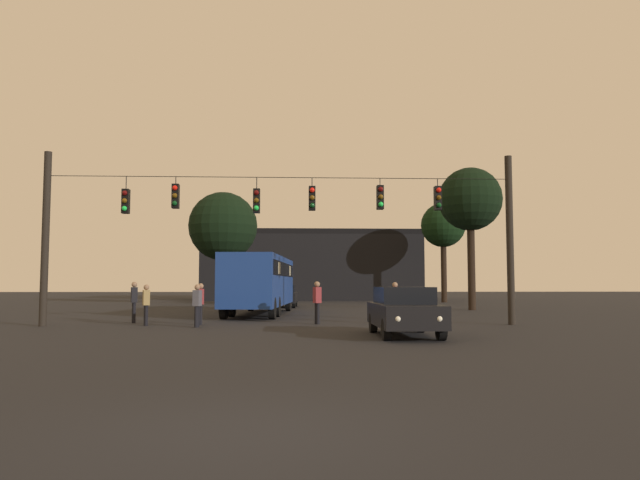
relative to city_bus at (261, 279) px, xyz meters
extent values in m
plane|color=black|center=(1.27, -0.31, -1.87)|extent=(168.00, 168.00, 0.00)
cylinder|color=black|center=(-7.81, -8.23, 1.50)|extent=(0.28, 0.28, 6.74)
cylinder|color=black|center=(10.35, -8.23, 1.50)|extent=(0.28, 0.28, 6.74)
cylinder|color=black|center=(1.27, -8.23, 3.93)|extent=(18.16, 0.02, 0.02)
cylinder|color=black|center=(-4.79, -8.23, 3.67)|extent=(0.03, 0.03, 0.50)
cube|color=black|center=(-4.79, -8.23, 2.95)|extent=(0.26, 0.32, 0.95)
sphere|color=#510A0A|center=(-4.79, -8.41, 3.25)|extent=(0.20, 0.20, 0.20)
sphere|color=#5B3D0C|center=(-4.79, -8.41, 2.95)|extent=(0.20, 0.20, 0.20)
sphere|color=#1EE04C|center=(-4.79, -8.41, 2.65)|extent=(0.20, 0.20, 0.20)
cylinder|color=black|center=(-2.87, -8.23, 3.78)|extent=(0.03, 0.03, 0.29)
cube|color=black|center=(-2.87, -8.23, 3.16)|extent=(0.26, 0.32, 0.95)
sphere|color=red|center=(-2.87, -8.41, 3.46)|extent=(0.20, 0.20, 0.20)
sphere|color=#5B3D0C|center=(-2.87, -8.41, 3.16)|extent=(0.20, 0.20, 0.20)
sphere|color=#0C4219|center=(-2.87, -8.41, 2.86)|extent=(0.20, 0.20, 0.20)
cylinder|color=black|center=(0.28, -8.23, 3.70)|extent=(0.03, 0.03, 0.45)
cube|color=black|center=(0.28, -8.23, 2.99)|extent=(0.26, 0.32, 0.95)
sphere|color=#510A0A|center=(0.28, -8.41, 3.29)|extent=(0.20, 0.20, 0.20)
sphere|color=#5B3D0C|center=(0.28, -8.41, 2.99)|extent=(0.20, 0.20, 0.20)
sphere|color=#1EE04C|center=(0.28, -8.41, 2.69)|extent=(0.20, 0.20, 0.20)
cylinder|color=black|center=(2.46, -8.23, 3.75)|extent=(0.03, 0.03, 0.34)
cube|color=black|center=(2.46, -8.23, 3.11)|extent=(0.26, 0.32, 0.95)
sphere|color=red|center=(2.46, -8.41, 3.41)|extent=(0.20, 0.20, 0.20)
sphere|color=#5B3D0C|center=(2.46, -8.41, 3.11)|extent=(0.20, 0.20, 0.20)
sphere|color=#0C4219|center=(2.46, -8.41, 2.81)|extent=(0.20, 0.20, 0.20)
cylinder|color=black|center=(5.16, -8.23, 3.78)|extent=(0.03, 0.03, 0.28)
cube|color=black|center=(5.16, -8.23, 3.16)|extent=(0.26, 0.32, 0.95)
sphere|color=#510A0A|center=(5.16, -8.41, 3.46)|extent=(0.20, 0.20, 0.20)
sphere|color=#5B3D0C|center=(5.16, -8.41, 3.16)|extent=(0.20, 0.20, 0.20)
sphere|color=#1EE04C|center=(5.16, -8.41, 2.86)|extent=(0.20, 0.20, 0.20)
cylinder|color=black|center=(7.47, -8.23, 3.77)|extent=(0.03, 0.03, 0.30)
cube|color=black|center=(7.47, -8.23, 3.15)|extent=(0.26, 0.32, 0.95)
sphere|color=red|center=(7.47, -8.41, 3.45)|extent=(0.20, 0.20, 0.20)
sphere|color=#5B3D0C|center=(7.47, -8.41, 3.15)|extent=(0.20, 0.20, 0.20)
sphere|color=#0C4219|center=(7.47, -8.41, 2.85)|extent=(0.20, 0.20, 0.20)
cube|color=navy|center=(0.00, 0.01, -0.12)|extent=(3.36, 11.16, 2.50)
cube|color=black|center=(0.00, 0.01, 0.49)|extent=(3.35, 10.51, 0.70)
cylinder|color=black|center=(-0.79, 4.04, -1.37)|extent=(0.36, 1.02, 1.00)
cylinder|color=black|center=(1.42, 3.87, -1.37)|extent=(0.36, 1.02, 1.00)
cylinder|color=black|center=(-1.28, -2.10, -1.37)|extent=(0.36, 1.02, 1.00)
cylinder|color=black|center=(0.93, -2.27, -1.37)|extent=(0.36, 1.02, 1.00)
cylinder|color=black|center=(-1.44, -4.07, -1.37)|extent=(0.36, 1.02, 1.00)
cylinder|color=black|center=(0.78, -4.25, -1.37)|extent=(0.36, 1.02, 1.00)
cube|color=beige|center=(0.26, 3.30, 0.49)|extent=(2.62, 1.00, 0.56)
cube|color=beige|center=(-0.22, -2.73, 0.49)|extent=(2.62, 1.00, 0.56)
cube|color=black|center=(5.18, -13.09, -1.21)|extent=(1.81, 4.30, 0.68)
cube|color=black|center=(5.18, -12.94, -0.61)|extent=(1.59, 2.32, 0.52)
cylinder|color=black|center=(5.97, -14.51, -1.55)|extent=(0.22, 0.64, 0.64)
cylinder|color=black|center=(4.39, -14.51, -1.55)|extent=(0.22, 0.64, 0.64)
cylinder|color=black|center=(5.97, -11.67, -1.55)|extent=(0.22, 0.64, 0.64)
cylinder|color=black|center=(4.39, -11.67, -1.55)|extent=(0.22, 0.64, 0.64)
sphere|color=white|center=(5.75, -15.19, -1.21)|extent=(0.18, 0.18, 0.18)
sphere|color=white|center=(4.60, -15.19, -1.21)|extent=(0.18, 0.18, 0.18)
cube|color=black|center=(1.02, 9.49, -1.21)|extent=(2.00, 4.38, 0.68)
cube|color=black|center=(1.01, 9.34, -0.61)|extent=(1.69, 2.39, 0.52)
cylinder|color=black|center=(0.30, 10.95, -1.55)|extent=(0.25, 0.65, 0.64)
cylinder|color=black|center=(1.88, 10.87, -1.55)|extent=(0.25, 0.65, 0.64)
cylinder|color=black|center=(0.17, 8.11, -1.55)|extent=(0.25, 0.65, 0.64)
cylinder|color=black|center=(1.74, 8.04, -1.55)|extent=(0.25, 0.65, 0.64)
sphere|color=white|center=(0.55, 11.62, -1.21)|extent=(0.18, 0.18, 0.18)
sphere|color=white|center=(1.70, 11.56, -1.21)|extent=(0.18, 0.18, 0.18)
cylinder|color=black|center=(-1.82, -9.02, -1.47)|extent=(0.14, 0.14, 0.79)
cylinder|color=black|center=(-1.85, -9.17, -1.47)|extent=(0.14, 0.14, 0.79)
cube|color=#4C4C56|center=(-1.84, -9.09, -0.78)|extent=(0.31, 0.40, 0.59)
sphere|color=#8C6B51|center=(-1.84, -9.09, -0.38)|extent=(0.21, 0.21, 0.21)
cylinder|color=black|center=(-4.83, -6.50, -1.45)|extent=(0.14, 0.14, 0.84)
cylinder|color=black|center=(-4.89, -6.35, -1.45)|extent=(0.14, 0.14, 0.84)
cube|color=black|center=(-4.86, -6.43, -0.71)|extent=(0.35, 0.42, 0.63)
sphere|color=#8C6B51|center=(-4.86, -6.43, -0.28)|extent=(0.23, 0.23, 0.23)
cylinder|color=black|center=(-3.95, -8.09, -1.47)|extent=(0.14, 0.14, 0.78)
cylinder|color=black|center=(-4.01, -7.94, -1.47)|extent=(0.14, 0.14, 0.78)
cube|color=#997F4C|center=(-3.98, -8.01, -0.79)|extent=(0.35, 0.42, 0.59)
sphere|color=#8C6B51|center=(-3.98, -8.01, -0.39)|extent=(0.21, 0.21, 0.21)
cylinder|color=black|center=(2.71, -7.59, -1.44)|extent=(0.14, 0.14, 0.85)
cylinder|color=black|center=(2.66, -7.44, -1.44)|extent=(0.14, 0.14, 0.85)
cube|color=maroon|center=(2.69, -7.51, -0.70)|extent=(0.34, 0.42, 0.63)
sphere|color=#8C6B51|center=(2.69, -7.51, -0.27)|extent=(0.23, 0.23, 0.23)
cylinder|color=black|center=(-1.94, -7.64, -1.46)|extent=(0.14, 0.14, 0.81)
cylinder|color=black|center=(-1.91, -7.80, -1.46)|extent=(0.14, 0.14, 0.81)
cube|color=maroon|center=(-1.92, -7.72, -0.75)|extent=(0.31, 0.40, 0.61)
sphere|color=#8C6B51|center=(-1.92, -7.72, -0.34)|extent=(0.22, 0.22, 0.22)
cylinder|color=black|center=(5.85, -7.67, -1.45)|extent=(0.14, 0.14, 0.83)
cylinder|color=black|center=(5.81, -7.51, -1.45)|extent=(0.14, 0.14, 0.83)
cube|color=maroon|center=(5.83, -7.59, -0.72)|extent=(0.33, 0.41, 0.62)
sphere|color=#8C6B51|center=(5.83, -7.59, -0.30)|extent=(0.23, 0.23, 0.23)
cube|color=black|center=(3.50, 30.28, 1.28)|extent=(21.09, 12.55, 6.28)
cube|color=black|center=(3.50, 30.28, 4.67)|extent=(21.09, 12.55, 0.50)
cylinder|color=black|center=(12.67, 4.70, 0.87)|extent=(0.46, 0.46, 5.48)
sphere|color=black|center=(12.67, 4.70, 4.98)|extent=(3.92, 3.92, 3.92)
cylinder|color=black|center=(14.73, 19.56, 0.81)|extent=(0.49, 0.49, 5.35)
sphere|color=black|center=(14.73, 19.56, 4.83)|extent=(3.85, 3.85, 3.85)
cylinder|color=#2D2116|center=(-3.80, 15.06, 0.24)|extent=(0.54, 0.54, 4.21)
sphere|color=black|center=(-3.80, 15.06, 4.22)|extent=(5.35, 5.35, 5.35)
camera|label=1|loc=(1.76, -31.47, -0.23)|focal=33.41mm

